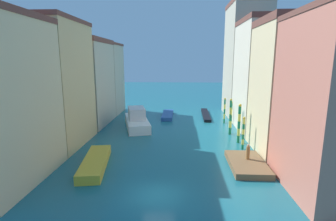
{
  "coord_description": "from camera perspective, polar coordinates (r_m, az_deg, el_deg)",
  "views": [
    {
      "loc": [
        1.69,
        -17.98,
        10.28
      ],
      "look_at": [
        -0.59,
        26.17,
        1.5
      ],
      "focal_mm": 27.29,
      "sensor_mm": 36.0,
      "label": 1
    }
  ],
  "objects": [
    {
      "name": "ground_plane",
      "position": [
        43.74,
        0.66,
        -2.36
      ],
      "size": [
        154.0,
        154.0,
        0.0
      ],
      "primitive_type": "plane",
      "color": "#196070"
    },
    {
      "name": "building_left_1",
      "position": [
        33.44,
        -23.95,
        5.51
      ],
      "size": [
        6.49,
        9.69,
        14.99
      ],
      "color": "#DBB77A",
      "rests_on": "ground"
    },
    {
      "name": "building_left_2",
      "position": [
        43.03,
        -17.65,
        6.06
      ],
      "size": [
        6.49,
        10.4,
        13.56
      ],
      "color": "#BCB299",
      "rests_on": "ground"
    },
    {
      "name": "building_left_3",
      "position": [
        51.59,
        -14.13,
        6.93
      ],
      "size": [
        6.49,
        7.74,
        13.4
      ],
      "color": "#BCB299",
      "rests_on": "ground"
    },
    {
      "name": "building_right_1",
      "position": [
        30.99,
        25.19,
        4.81
      ],
      "size": [
        6.49,
        8.32,
        14.74
      ],
      "color": "beige",
      "rests_on": "ground"
    },
    {
      "name": "building_right_2",
      "position": [
        39.74,
        20.23,
        7.31
      ],
      "size": [
        6.49,
        9.93,
        16.04
      ],
      "color": "beige",
      "rests_on": "ground"
    },
    {
      "name": "building_right_3",
      "position": [
        49.54,
        16.9,
        10.68
      ],
      "size": [
        6.49,
        10.13,
        20.39
      ],
      "color": "#BCB299",
      "rests_on": "ground"
    },
    {
      "name": "waterfront_dock",
      "position": [
        26.66,
        17.22,
        -11.3
      ],
      "size": [
        3.37,
        6.05,
        0.58
      ],
      "color": "brown",
      "rests_on": "ground"
    },
    {
      "name": "person_on_dock",
      "position": [
        26.79,
        17.41,
        -8.88
      ],
      "size": [
        0.36,
        0.36,
        1.56
      ],
      "color": "olive",
      "rests_on": "waterfront_dock"
    },
    {
      "name": "mooring_pole_0",
      "position": [
        30.9,
        16.46,
        -4.78
      ],
      "size": [
        0.31,
        0.31,
        3.91
      ],
      "color": "#197247",
      "rests_on": "ground"
    },
    {
      "name": "mooring_pole_1",
      "position": [
        33.02,
        15.58,
        -2.73
      ],
      "size": [
        0.39,
        0.39,
        4.99
      ],
      "color": "#197247",
      "rests_on": "ground"
    },
    {
      "name": "mooring_pole_2",
      "position": [
        36.43,
        13.73,
        -1.27
      ],
      "size": [
        0.33,
        0.33,
        5.09
      ],
      "color": "#197247",
      "rests_on": "ground"
    },
    {
      "name": "mooring_pole_3",
      "position": [
        37.03,
        13.88,
        -1.44
      ],
      "size": [
        0.3,
        0.3,
        4.64
      ],
      "color": "#197247",
      "rests_on": "ground"
    },
    {
      "name": "mooring_pole_4",
      "position": [
        42.73,
        12.51,
        0.02
      ],
      "size": [
        0.3,
        0.3,
        4.24
      ],
      "color": "#197247",
      "rests_on": "ground"
    },
    {
      "name": "vaporetto_white",
      "position": [
        39.87,
        -6.99,
        -2.14
      ],
      "size": [
        5.53,
        10.11,
        3.08
      ],
      "color": "white",
      "rests_on": "ground"
    },
    {
      "name": "gondola_black",
      "position": [
        48.15,
        8.42,
        -0.93
      ],
      "size": [
        1.45,
        10.32,
        0.47
      ],
      "color": "black",
      "rests_on": "ground"
    },
    {
      "name": "motorboat_0",
      "position": [
        26.44,
        -15.94,
        -11.1
      ],
      "size": [
        3.3,
        8.1,
        0.86
      ],
      "color": "gold",
      "rests_on": "ground"
    },
    {
      "name": "motorboat_1",
      "position": [
        46.95,
        -0.09,
        -1.01
      ],
      "size": [
        1.88,
        7.47,
        0.65
      ],
      "color": "#234C93",
      "rests_on": "ground"
    }
  ]
}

